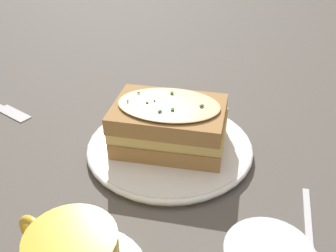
{
  "coord_description": "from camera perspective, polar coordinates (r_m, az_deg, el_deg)",
  "views": [
    {
      "loc": [
        0.32,
        0.33,
        0.34
      ],
      "look_at": [
        -0.01,
        -0.0,
        0.04
      ],
      "focal_mm": 42.0,
      "sensor_mm": 36.0,
      "label": 1
    }
  ],
  "objects": [
    {
      "name": "sandwich",
      "position": [
        0.55,
        -0.1,
        0.45
      ],
      "size": [
        0.18,
        0.19,
        0.07
      ],
      "rotation": [
        0.0,
        0.0,
        2.16
      ],
      "color": "#A37542",
      "rests_on": "dinner_plate"
    },
    {
      "name": "fork",
      "position": [
        0.74,
        -22.97,
        2.56
      ],
      "size": [
        0.04,
        0.18,
        0.0
      ],
      "rotation": [
        0.0,
        0.0,
        0.14
      ],
      "color": "silver",
      "rests_on": "ground_plane"
    },
    {
      "name": "ground_plane",
      "position": [
        0.57,
        -0.71,
        -4.27
      ],
      "size": [
        2.4,
        2.4,
        0.0
      ],
      "primitive_type": "plane",
      "color": "#514C47"
    },
    {
      "name": "dinner_plate",
      "position": [
        0.58,
        0.0,
        -2.92
      ],
      "size": [
        0.24,
        0.24,
        0.01
      ],
      "color": "white",
      "rests_on": "ground_plane"
    }
  ]
}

